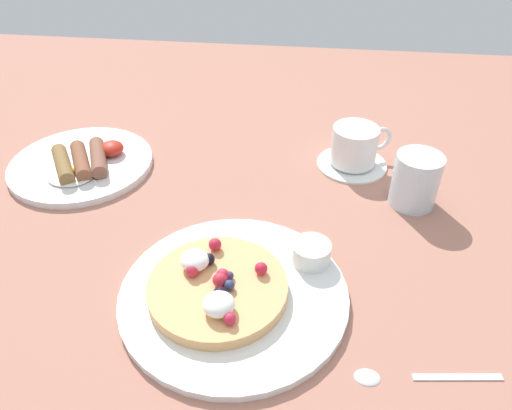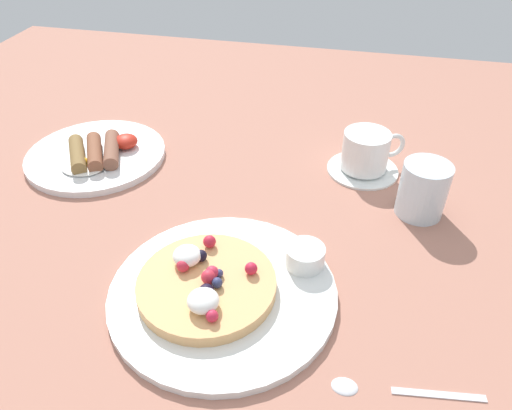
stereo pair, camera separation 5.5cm
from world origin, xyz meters
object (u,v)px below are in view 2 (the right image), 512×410
Objects in this scene: teaspoon at (380,389)px; syrup_ramekin at (305,256)px; breakfast_plate at (96,155)px; coffee_cup at (367,150)px; water_glass at (423,190)px; pancake_plate at (223,292)px; coffee_saucer at (363,169)px.

syrup_ramekin is at bearing 123.30° from teaspoon.
teaspoon is (50.57, -35.27, -0.35)cm from breakfast_plate.
coffee_cup is 1.24× the size of water_glass.
pancake_plate is 1.17× the size of breakfast_plate.
breakfast_plate is (-40.28, 19.61, -1.93)cm from syrup_ramekin.
pancake_plate is 3.36× the size of water_glass.
coffee_cup is at bearing 95.15° from teaspoon.
syrup_ramekin is at bearing -133.30° from water_glass.
syrup_ramekin reaches higher than coffee_saucer.
coffee_saucer is at bearing 76.21° from syrup_ramekin.
teaspoon is at bearing -34.90° from breakfast_plate.
teaspoon is at bearing -84.85° from coffee_cup.
syrup_ramekin reaches higher than teaspoon.
syrup_ramekin is 44.84cm from breakfast_plate.
coffee_saucer is at bearing -154.19° from coffee_cup.
water_glass is at bearing -47.90° from coffee_saucer.
pancake_plate reaches higher than coffee_saucer.
water_glass reaches higher than coffee_saucer.
coffee_cup reaches higher than syrup_ramekin.
pancake_plate is at bearing 155.36° from teaspoon.
coffee_cup is (0.16, 0.08, 3.75)cm from coffee_saucer.
breakfast_plate is 2.01× the size of coffee_saucer.
breakfast_plate is 47.39cm from coffee_cup.
pancake_plate is 1.80× the size of teaspoon.
pancake_plate is 33.70cm from water_glass.
syrup_ramekin is at bearing -103.79° from coffee_saucer.
teaspoon is (3.92, -41.62, -0.15)cm from coffee_saucer.
pancake_plate is 21.51cm from teaspoon.
coffee_saucer is 13.75cm from water_glass.
syrup_ramekin is (9.26, 6.70, 1.98)cm from pancake_plate.
water_glass reaches higher than pancake_plate.
breakfast_plate is (-31.03, 26.31, 0.05)cm from pancake_plate.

